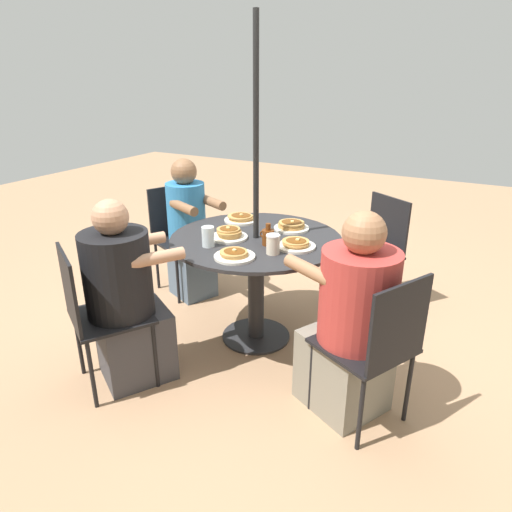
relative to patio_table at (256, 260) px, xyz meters
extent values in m
plane|color=tan|center=(0.00, 0.00, -0.59)|extent=(12.00, 12.00, 0.00)
cylinder|color=#28282B|center=(0.00, 0.00, -0.58)|extent=(0.48, 0.48, 0.01)
cylinder|color=#28282B|center=(0.00, 0.00, -0.23)|extent=(0.11, 0.11, 0.73)
cylinder|color=#28282B|center=(0.00, 0.00, 0.15)|extent=(1.12, 1.12, 0.02)
cylinder|color=black|center=(0.00, 0.00, 0.44)|extent=(0.04, 0.04, 2.07)
cylinder|color=black|center=(0.56, 0.58, -0.38)|extent=(0.02, 0.02, 0.43)
cylinder|color=black|center=(0.25, 0.77, -0.38)|extent=(0.02, 0.02, 0.43)
cylinder|color=black|center=(0.74, 0.89, -0.38)|extent=(0.02, 0.02, 0.43)
cylinder|color=black|center=(0.44, 1.07, -0.38)|extent=(0.02, 0.02, 0.43)
cube|color=black|center=(0.50, 0.83, -0.15)|extent=(0.58, 0.58, 0.02)
cube|color=black|center=(0.60, 1.00, 0.07)|extent=(0.35, 0.22, 0.42)
cube|color=#3D3D42|center=(0.44, 0.73, -0.38)|extent=(0.52, 0.53, 0.43)
cylinder|color=black|center=(0.47, 0.78, 0.09)|extent=(0.38, 0.38, 0.51)
sphere|color=tan|center=(0.47, 0.78, 0.44)|extent=(0.20, 0.20, 0.20)
cylinder|color=tan|center=(0.50, 0.53, 0.22)|extent=(0.22, 0.30, 0.07)
cylinder|color=tan|center=(0.24, 0.69, 0.22)|extent=(0.22, 0.30, 0.07)
cylinder|color=black|center=(-0.62, 0.51, -0.38)|extent=(0.02, 0.02, 0.43)
cylinder|color=black|center=(-0.78, 0.19, -0.38)|extent=(0.02, 0.02, 0.43)
cylinder|color=black|center=(-0.94, 0.67, -0.38)|extent=(0.02, 0.02, 0.43)
cylinder|color=black|center=(-1.10, 0.35, -0.38)|extent=(0.02, 0.02, 0.43)
cube|color=black|center=(-0.86, 0.43, -0.15)|extent=(0.57, 0.57, 0.02)
cube|color=black|center=(-1.04, 0.52, 0.07)|extent=(0.20, 0.37, 0.42)
cube|color=gray|center=(-0.76, 0.38, -0.38)|extent=(0.54, 0.52, 0.43)
cylinder|color=#B73833|center=(-0.81, 0.41, 0.10)|extent=(0.40, 0.40, 0.51)
sphere|color=#A3704C|center=(-0.81, 0.41, 0.45)|extent=(0.21, 0.21, 0.21)
cylinder|color=#A3704C|center=(-0.56, 0.46, 0.22)|extent=(0.32, 0.21, 0.07)
cylinder|color=#A3704C|center=(-0.70, 0.17, 0.22)|extent=(0.32, 0.21, 0.07)
cylinder|color=black|center=(-0.58, -0.56, -0.38)|extent=(0.02, 0.02, 0.43)
cylinder|color=black|center=(-0.28, -0.76, -0.38)|extent=(0.02, 0.02, 0.43)
cylinder|color=black|center=(-0.77, -0.87, -0.38)|extent=(0.02, 0.02, 0.43)
cylinder|color=black|center=(-0.47, -1.06, -0.38)|extent=(0.02, 0.02, 0.43)
cube|color=black|center=(-0.52, -0.81, -0.15)|extent=(0.58, 0.58, 0.02)
cube|color=black|center=(-0.63, -0.98, 0.07)|extent=(0.35, 0.23, 0.42)
cylinder|color=black|center=(0.65, -0.48, -0.38)|extent=(0.02, 0.02, 0.43)
cylinder|color=black|center=(0.79, -0.15, -0.38)|extent=(0.02, 0.02, 0.43)
cylinder|color=black|center=(0.98, -0.62, -0.38)|extent=(0.02, 0.02, 0.43)
cylinder|color=black|center=(1.12, -0.29, -0.38)|extent=(0.02, 0.02, 0.43)
cube|color=black|center=(0.89, -0.38, -0.15)|extent=(0.55, 0.55, 0.02)
cube|color=black|center=(1.07, -0.46, 0.07)|extent=(0.18, 0.37, 0.42)
cube|color=slate|center=(0.79, -0.34, -0.38)|extent=(0.41, 0.39, 0.43)
cylinder|color=teal|center=(0.83, -0.36, 0.10)|extent=(0.31, 0.31, 0.51)
sphere|color=brown|center=(0.83, -0.36, 0.44)|extent=(0.20, 0.20, 0.20)
cylinder|color=brown|center=(0.61, -0.40, 0.22)|extent=(0.32, 0.19, 0.07)
cylinder|color=brown|center=(0.71, -0.17, 0.22)|extent=(0.32, 0.19, 0.07)
cylinder|color=silver|center=(-0.13, -0.26, 0.16)|extent=(0.24, 0.24, 0.02)
cylinder|color=#BC8947|center=(-0.13, -0.26, 0.18)|extent=(0.18, 0.18, 0.01)
cylinder|color=#BC8947|center=(-0.13, -0.27, 0.19)|extent=(0.19, 0.19, 0.01)
cylinder|color=#BC8947|center=(-0.13, -0.27, 0.20)|extent=(0.17, 0.17, 0.01)
cylinder|color=#BC8947|center=(-0.13, -0.26, 0.21)|extent=(0.18, 0.18, 0.01)
ellipsoid|color=brown|center=(-0.13, -0.26, 0.21)|extent=(0.14, 0.13, 0.00)
cube|color=#F4E084|center=(-0.14, -0.25, 0.22)|extent=(0.03, 0.03, 0.01)
cylinder|color=silver|center=(0.26, -0.25, 0.16)|extent=(0.24, 0.24, 0.02)
cylinder|color=#BC8947|center=(0.26, -0.25, 0.18)|extent=(0.17, 0.17, 0.01)
cylinder|color=#BC8947|center=(0.26, -0.26, 0.19)|extent=(0.18, 0.18, 0.01)
cylinder|color=#BC8947|center=(0.27, -0.25, 0.20)|extent=(0.18, 0.18, 0.01)
ellipsoid|color=brown|center=(0.26, -0.25, 0.20)|extent=(0.14, 0.13, 0.00)
cube|color=#F4E084|center=(0.26, -0.25, 0.21)|extent=(0.03, 0.03, 0.01)
cylinder|color=silver|center=(-0.30, 0.04, 0.16)|extent=(0.24, 0.24, 0.02)
cylinder|color=#BC8947|center=(-0.30, 0.04, 0.18)|extent=(0.16, 0.16, 0.01)
cylinder|color=#BC8947|center=(-0.30, 0.05, 0.19)|extent=(0.16, 0.16, 0.01)
cylinder|color=#BC8947|center=(-0.30, 0.04, 0.20)|extent=(0.17, 0.17, 0.01)
ellipsoid|color=brown|center=(-0.30, 0.04, 0.20)|extent=(0.13, 0.12, 0.00)
cube|color=#F4E084|center=(-0.31, 0.04, 0.21)|extent=(0.02, 0.02, 0.01)
cylinder|color=silver|center=(-0.06, 0.37, 0.16)|extent=(0.24, 0.24, 0.02)
cylinder|color=#BC8947|center=(-0.06, 0.37, 0.18)|extent=(0.16, 0.16, 0.01)
cylinder|color=#BC8947|center=(-0.05, 0.37, 0.19)|extent=(0.16, 0.16, 0.01)
ellipsoid|color=brown|center=(-0.06, 0.37, 0.20)|extent=(0.13, 0.12, 0.00)
cube|color=#F4E084|center=(-0.06, 0.37, 0.21)|extent=(0.02, 0.02, 0.01)
cylinder|color=silver|center=(0.14, 0.10, 0.16)|extent=(0.24, 0.24, 0.02)
cylinder|color=#BC8947|center=(0.14, 0.10, 0.18)|extent=(0.14, 0.14, 0.01)
cylinder|color=#BC8947|center=(0.14, 0.09, 0.19)|extent=(0.16, 0.16, 0.01)
cylinder|color=#BC8947|center=(0.14, 0.10, 0.20)|extent=(0.16, 0.16, 0.01)
cylinder|color=#BC8947|center=(0.15, 0.10, 0.22)|extent=(0.15, 0.15, 0.01)
ellipsoid|color=brown|center=(0.14, 0.10, 0.22)|extent=(0.12, 0.11, 0.00)
cube|color=#F4E084|center=(0.15, 0.10, 0.23)|extent=(0.03, 0.03, 0.01)
cylinder|color=#602D0F|center=(-0.13, 0.08, 0.21)|extent=(0.08, 0.08, 0.10)
cylinder|color=#602D0F|center=(-0.13, 0.08, 0.27)|extent=(0.03, 0.03, 0.04)
torus|color=#602D0F|center=(-0.10, 0.08, 0.22)|extent=(0.05, 0.01, 0.05)
cylinder|color=beige|center=(-0.22, 0.20, 0.21)|extent=(0.08, 0.08, 0.11)
cylinder|color=white|center=(-0.22, 0.20, 0.27)|extent=(0.08, 0.08, 0.01)
cylinder|color=silver|center=(0.18, 0.28, 0.22)|extent=(0.08, 0.08, 0.13)
camera|label=1|loc=(-1.34, 2.46, 1.16)|focal=32.00mm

